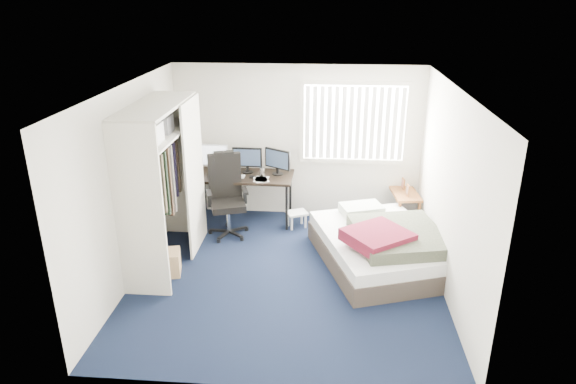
{
  "coord_description": "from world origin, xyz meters",
  "views": [
    {
      "loc": [
        0.5,
        -5.97,
        3.56
      ],
      "look_at": [
        -0.02,
        0.4,
        1.04
      ],
      "focal_mm": 32.0,
      "sensor_mm": 36.0,
      "label": 1
    }
  ],
  "objects_px": {
    "office_chair": "(227,203)",
    "desk": "(243,173)",
    "nightstand": "(404,195)",
    "bed": "(382,245)"
  },
  "relations": [
    {
      "from": "nightstand",
      "to": "bed",
      "type": "height_order",
      "value": "nightstand"
    },
    {
      "from": "nightstand",
      "to": "bed",
      "type": "xyz_separation_m",
      "value": [
        -0.48,
        -1.42,
        -0.19
      ]
    },
    {
      "from": "bed",
      "to": "desk",
      "type": "bearing_deg",
      "value": 148.13
    },
    {
      "from": "desk",
      "to": "office_chair",
      "type": "xyz_separation_m",
      "value": [
        -0.18,
        -0.52,
        -0.32
      ]
    },
    {
      "from": "desk",
      "to": "bed",
      "type": "relative_size",
      "value": 0.68
    },
    {
      "from": "desk",
      "to": "bed",
      "type": "distance_m",
      "value": 2.56
    },
    {
      "from": "nightstand",
      "to": "bed",
      "type": "bearing_deg",
      "value": -108.56
    },
    {
      "from": "office_chair",
      "to": "nightstand",
      "type": "xyz_separation_m",
      "value": [
        2.78,
        0.62,
        -0.02
      ]
    },
    {
      "from": "desk",
      "to": "nightstand",
      "type": "bearing_deg",
      "value": 2.07
    },
    {
      "from": "office_chair",
      "to": "desk",
      "type": "bearing_deg",
      "value": 70.98
    }
  ]
}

